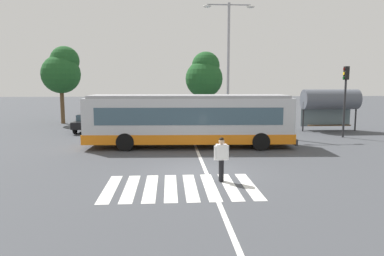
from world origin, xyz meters
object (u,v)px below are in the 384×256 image
(parked_car_champagne, at_px, (228,120))
(parked_car_white, at_px, (262,120))
(pedestrian_crossing_street, at_px, (221,157))
(parked_car_blue, at_px, (197,121))
(parked_car_teal, at_px, (161,121))
(bus_stop_shelter, at_px, (330,100))
(background_tree_left, at_px, (62,70))
(parked_car_black, at_px, (91,121))
(twin_arm_street_lamp, at_px, (228,55))
(background_tree_right, at_px, (205,75))
(city_transit_bus, at_px, (189,120))
(traffic_light_far_corner, at_px, (345,90))
(parked_car_silver, at_px, (127,121))

(parked_car_champagne, xyz_separation_m, parked_car_white, (2.79, -0.00, 0.00))
(pedestrian_crossing_street, xyz_separation_m, parked_car_white, (5.53, 14.81, -0.20))
(parked_car_blue, bearing_deg, parked_car_white, 7.03)
(pedestrian_crossing_street, height_order, parked_car_teal, pedestrian_crossing_street)
(bus_stop_shelter, relative_size, background_tree_left, 0.61)
(parked_car_black, height_order, background_tree_left, background_tree_left)
(parked_car_blue, bearing_deg, twin_arm_street_lamp, -19.39)
(pedestrian_crossing_street, xyz_separation_m, background_tree_left, (-11.69, 20.09, 3.91))
(twin_arm_street_lamp, xyz_separation_m, background_tree_right, (-0.75, 10.08, -1.27))
(city_transit_bus, xyz_separation_m, parked_car_white, (6.35, 7.43, -0.82))
(traffic_light_far_corner, xyz_separation_m, bus_stop_shelter, (0.48, 3.19, -0.84))
(parked_car_champagne, height_order, traffic_light_far_corner, traffic_light_far_corner)
(city_transit_bus, distance_m, parked_car_champagne, 8.28)
(parked_car_teal, xyz_separation_m, bus_stop_shelter, (13.14, -1.30, 1.65))
(traffic_light_far_corner, distance_m, twin_arm_street_lamp, 8.55)
(parked_car_black, distance_m, parked_car_champagne, 10.86)
(city_transit_bus, xyz_separation_m, background_tree_left, (-10.88, 12.71, 3.29))
(parked_car_teal, height_order, parked_car_champagne, same)
(parked_car_black, xyz_separation_m, parked_car_blue, (8.29, -0.59, 0.00))
(pedestrian_crossing_street, distance_m, background_tree_right, 23.76)
(city_transit_bus, height_order, traffic_light_far_corner, traffic_light_far_corner)
(parked_car_black, bearing_deg, city_transit_bus, -45.22)
(background_tree_left, bearing_deg, pedestrian_crossing_street, -59.80)
(traffic_light_far_corner, relative_size, twin_arm_street_lamp, 0.51)
(background_tree_left, bearing_deg, parked_car_silver, -39.35)
(traffic_light_far_corner, bearing_deg, bus_stop_shelter, 81.39)
(background_tree_left, bearing_deg, parked_car_teal, -30.41)
(traffic_light_far_corner, distance_m, bus_stop_shelter, 3.34)
(bus_stop_shelter, distance_m, twin_arm_street_lamp, 8.73)
(pedestrian_crossing_street, xyz_separation_m, parked_car_black, (-8.12, 14.74, -0.20))
(parked_car_silver, height_order, background_tree_right, background_tree_right)
(parked_car_black, relative_size, background_tree_right, 0.66)
(parked_car_teal, bearing_deg, parked_car_blue, -12.44)
(parked_car_blue, bearing_deg, parked_car_silver, 172.87)
(parked_car_blue, bearing_deg, background_tree_right, 80.56)
(twin_arm_street_lamp, bearing_deg, parked_car_black, 172.50)
(parked_car_silver, relative_size, twin_arm_street_lamp, 0.47)
(pedestrian_crossing_street, distance_m, background_tree_left, 23.57)
(background_tree_right, bearing_deg, city_transit_bus, -98.97)
(parked_car_blue, relative_size, background_tree_right, 0.65)
(city_transit_bus, xyz_separation_m, bus_stop_shelter, (11.33, 6.09, 0.83))
(background_tree_right, bearing_deg, traffic_light_far_corner, -57.69)
(parked_car_black, relative_size, parked_car_silver, 1.00)
(bus_stop_shelter, xyz_separation_m, twin_arm_street_lamp, (-8.05, -0.12, 3.38))
(city_transit_bus, distance_m, bus_stop_shelter, 12.89)
(traffic_light_far_corner, bearing_deg, background_tree_right, 122.31)
(background_tree_left, bearing_deg, parked_car_black, -56.28)
(pedestrian_crossing_street, relative_size, traffic_light_far_corner, 0.35)
(parked_car_teal, relative_size, bus_stop_shelter, 1.06)
(traffic_light_far_corner, xyz_separation_m, background_tree_left, (-21.73, 9.82, 1.62))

